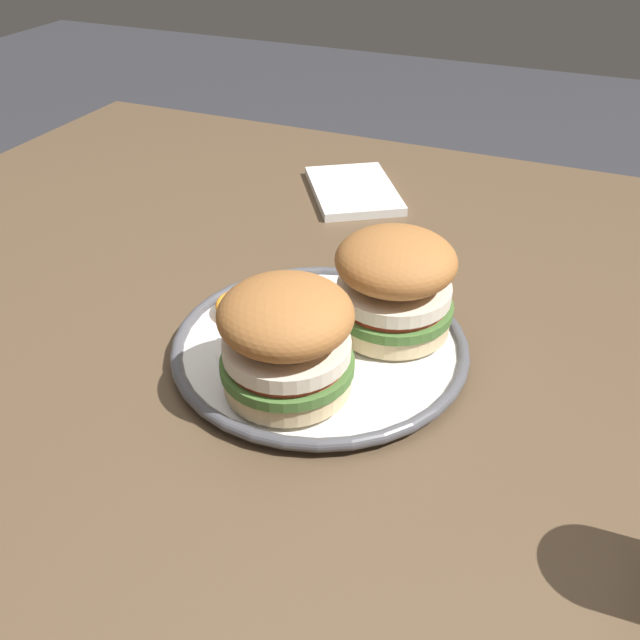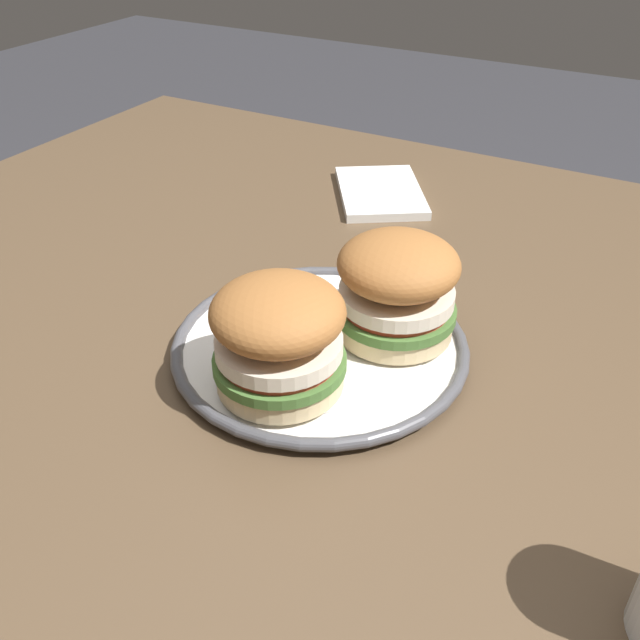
% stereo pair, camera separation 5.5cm
% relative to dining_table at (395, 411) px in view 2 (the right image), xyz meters
% --- Properties ---
extents(dining_table, '(1.49, 1.09, 0.73)m').
position_rel_dining_table_xyz_m(dining_table, '(0.00, 0.00, 0.00)').
color(dining_table, brown).
rests_on(dining_table, ground).
extents(dinner_plate, '(0.29, 0.29, 0.02)m').
position_rel_dining_table_xyz_m(dinner_plate, '(-0.07, -0.04, 0.09)').
color(dinner_plate, white).
rests_on(dinner_plate, dining_table).
extents(sandwich_half_left, '(0.15, 0.15, 0.10)m').
position_rel_dining_table_xyz_m(sandwich_half_left, '(-0.01, 0.01, 0.15)').
color(sandwich_half_left, beige).
rests_on(sandwich_half_left, dinner_plate).
extents(sandwich_half_right, '(0.13, 0.13, 0.10)m').
position_rel_dining_table_xyz_m(sandwich_half_right, '(-0.07, -0.11, 0.15)').
color(sandwich_half_right, beige).
rests_on(sandwich_half_right, dinner_plate).
extents(orange_peel_curled, '(0.06, 0.06, 0.01)m').
position_rel_dining_table_xyz_m(orange_peel_curled, '(-0.16, -0.02, 0.10)').
color(orange_peel_curled, orange).
rests_on(orange_peel_curled, dinner_plate).
extents(orange_peel_strip_long, '(0.07, 0.04, 0.01)m').
position_rel_dining_table_xyz_m(orange_peel_strip_long, '(-0.10, 0.02, 0.10)').
color(orange_peel_strip_long, orange).
rests_on(orange_peel_strip_long, dinner_plate).
extents(orange_peel_strip_short, '(0.07, 0.06, 0.01)m').
position_rel_dining_table_xyz_m(orange_peel_strip_short, '(-0.09, -0.03, 0.10)').
color(orange_peel_strip_short, orange).
rests_on(orange_peel_strip_short, dinner_plate).
extents(folded_napkin, '(0.18, 0.20, 0.01)m').
position_rel_dining_table_xyz_m(folded_napkin, '(-0.17, 0.32, 0.08)').
color(folded_napkin, white).
rests_on(folded_napkin, dining_table).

